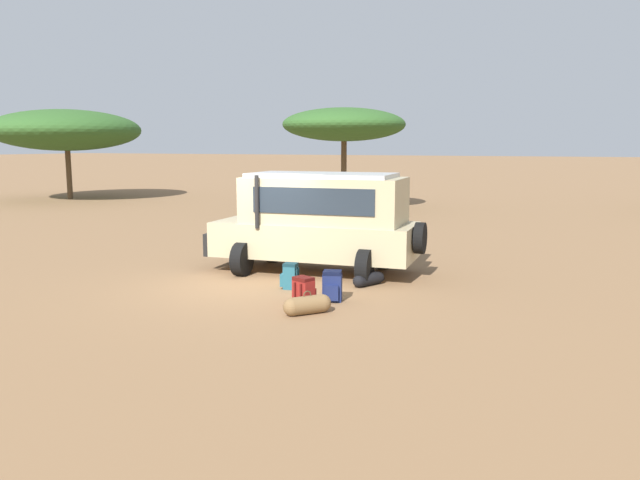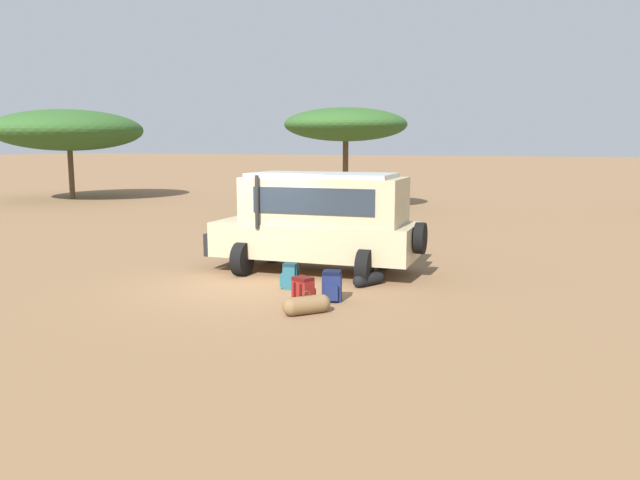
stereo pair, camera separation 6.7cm
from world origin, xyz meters
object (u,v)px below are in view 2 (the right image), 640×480
at_px(duffel_bag_soft_canvas, 369,279).
at_px(acacia_tree_far_left, 69,130).
at_px(acacia_tree_left_mid, 346,125).
at_px(backpack_cluster_center, 303,291).
at_px(backpack_beside_front_wheel, 290,276).
at_px(safari_vehicle, 319,220).
at_px(backpack_near_rear_wheel, 332,286).
at_px(duffel_bag_low_black_case, 307,305).

distance_m(duffel_bag_soft_canvas, acacia_tree_far_left, 27.27).
bearing_deg(acacia_tree_far_left, acacia_tree_left_mid, 5.37).
bearing_deg(backpack_cluster_center, acacia_tree_far_left, 144.17).
bearing_deg(backpack_beside_front_wheel, duffel_bag_soft_canvas, 33.64).
height_order(safari_vehicle, backpack_near_rear_wheel, safari_vehicle).
bearing_deg(duffel_bag_low_black_case, backpack_beside_front_wheel, 125.11).
bearing_deg(acacia_tree_left_mid, duffel_bag_low_black_case, -70.47).
xyz_separation_m(backpack_cluster_center, acacia_tree_left_mid, (-6.16, 17.74, 3.78)).
bearing_deg(backpack_cluster_center, acacia_tree_left_mid, 109.14).
bearing_deg(safari_vehicle, backpack_near_rear_wheel, -60.94).
xyz_separation_m(backpack_near_rear_wheel, duffel_bag_soft_canvas, (0.21, 1.62, -0.16)).
height_order(acacia_tree_far_left, acacia_tree_left_mid, acacia_tree_far_left).
bearing_deg(acacia_tree_left_mid, backpack_near_rear_wheel, -69.19).
distance_m(acacia_tree_far_left, acacia_tree_left_mid, 16.36).
xyz_separation_m(backpack_beside_front_wheel, backpack_near_rear_wheel, (1.26, -0.64, 0.03)).
xyz_separation_m(backpack_near_rear_wheel, duffel_bag_low_black_case, (-0.05, -1.08, -0.13)).
bearing_deg(backpack_cluster_center, duffel_bag_low_black_case, -59.58).
bearing_deg(duffel_bag_low_black_case, duffel_bag_soft_canvas, 84.45).
height_order(backpack_cluster_center, acacia_tree_far_left, acacia_tree_far_left).
xyz_separation_m(safari_vehicle, acacia_tree_left_mid, (-5.15, 14.71, 2.76)).
relative_size(duffel_bag_soft_canvas, acacia_tree_left_mid, 0.14).
xyz_separation_m(safari_vehicle, duffel_bag_low_black_case, (1.35, -3.60, -1.12)).
relative_size(backpack_near_rear_wheel, acacia_tree_left_mid, 0.10).
relative_size(backpack_beside_front_wheel, backpack_cluster_center, 1.01).
xyz_separation_m(backpack_near_rear_wheel, acacia_tree_far_left, (-22.84, 15.70, 3.60)).
bearing_deg(duffel_bag_low_black_case, backpack_near_rear_wheel, 87.18).
bearing_deg(acacia_tree_far_left, backpack_beside_front_wheel, -34.92).
xyz_separation_m(backpack_beside_front_wheel, acacia_tree_far_left, (-21.57, 15.06, 3.63)).
relative_size(backpack_near_rear_wheel, duffel_bag_low_black_case, 0.76).
distance_m(backpack_cluster_center, backpack_near_rear_wheel, 0.64).
bearing_deg(backpack_near_rear_wheel, backpack_beside_front_wheel, 153.08).
relative_size(safari_vehicle, acacia_tree_left_mid, 0.88).
distance_m(backpack_beside_front_wheel, duffel_bag_soft_canvas, 1.78).
bearing_deg(acacia_tree_left_mid, backpack_cluster_center, -70.86).
distance_m(backpack_near_rear_wheel, duffel_bag_soft_canvas, 1.64).
bearing_deg(duffel_bag_low_black_case, safari_vehicle, 110.51).
height_order(safari_vehicle, duffel_bag_soft_canvas, safari_vehicle).
distance_m(safari_vehicle, backpack_beside_front_wheel, 2.14).
distance_m(duffel_bag_low_black_case, acacia_tree_far_left, 28.54).
bearing_deg(acacia_tree_far_left, duffel_bag_soft_canvas, -31.42).
xyz_separation_m(safari_vehicle, duffel_bag_soft_canvas, (1.61, -0.90, -1.15)).
height_order(backpack_cluster_center, duffel_bag_soft_canvas, backpack_cluster_center).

